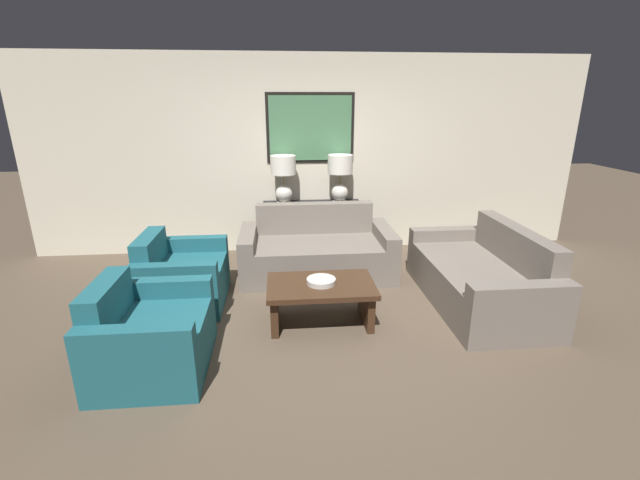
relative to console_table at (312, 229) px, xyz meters
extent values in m
plane|color=brown|center=(0.00, -2.08, -0.36)|extent=(20.00, 20.00, 0.00)
cube|color=beige|center=(0.00, 0.28, 0.96)|extent=(7.62, 0.10, 2.65)
cube|color=black|center=(0.00, 0.22, 1.34)|extent=(1.18, 0.01, 0.92)
cube|color=#4C7F56|center=(0.00, 0.21, 1.34)|extent=(1.10, 0.02, 0.84)
cube|color=black|center=(0.00, 0.00, 0.00)|extent=(1.33, 0.39, 0.73)
cylinder|color=silver|center=(-0.38, 0.00, 0.38)|extent=(0.19, 0.19, 0.02)
sphere|color=silver|center=(-0.38, 0.00, 0.50)|extent=(0.22, 0.22, 0.22)
cylinder|color=#8C7A51|center=(-0.38, 0.00, 0.69)|extent=(0.02, 0.02, 0.15)
cylinder|color=white|center=(-0.38, 0.00, 0.89)|extent=(0.33, 0.33, 0.24)
cylinder|color=silver|center=(0.38, 0.00, 0.38)|extent=(0.19, 0.19, 0.02)
sphere|color=silver|center=(0.38, 0.00, 0.50)|extent=(0.22, 0.22, 0.22)
cylinder|color=#8C7A51|center=(0.38, 0.00, 0.69)|extent=(0.02, 0.02, 0.15)
cylinder|color=white|center=(0.38, 0.00, 0.89)|extent=(0.33, 0.33, 0.24)
cube|color=slate|center=(0.00, -0.86, -0.15)|extent=(1.48, 0.77, 0.43)
cube|color=slate|center=(0.00, -0.39, 0.04)|extent=(1.48, 0.18, 0.82)
cube|color=slate|center=(-0.83, -0.77, -0.07)|extent=(0.18, 0.95, 0.58)
cube|color=slate|center=(0.83, -0.77, -0.07)|extent=(0.18, 0.95, 0.58)
cube|color=slate|center=(1.52, -1.68, -0.15)|extent=(0.77, 1.48, 0.43)
cube|color=slate|center=(2.00, -1.68, 0.04)|extent=(0.18, 1.48, 0.82)
cube|color=slate|center=(1.61, -0.85, -0.07)|extent=(0.95, 0.18, 0.58)
cube|color=slate|center=(1.61, -2.51, -0.07)|extent=(0.95, 0.18, 0.58)
cube|color=#3D2616|center=(-0.07, -1.98, 0.03)|extent=(1.01, 0.64, 0.05)
cube|color=#3D2616|center=(-0.51, -1.98, -0.18)|extent=(0.07, 0.51, 0.37)
cube|color=#3D2616|center=(0.37, -1.98, -0.18)|extent=(0.07, 0.51, 0.37)
cylinder|color=beige|center=(-0.07, -1.98, 0.08)|extent=(0.28, 0.28, 0.05)
cube|color=#1E5B66|center=(-1.37, -1.39, -0.15)|extent=(0.64, 0.69, 0.43)
cube|color=#1E5B66|center=(-1.78, -1.39, 0.01)|extent=(0.18, 0.69, 0.76)
cube|color=#1E5B66|center=(-1.46, -1.80, -0.07)|extent=(0.82, 0.14, 0.59)
cube|color=#1E5B66|center=(-1.46, -0.97, -0.07)|extent=(0.82, 0.14, 0.59)
cube|color=#1E5B66|center=(-1.37, -2.57, -0.15)|extent=(0.64, 0.69, 0.43)
cube|color=#1E5B66|center=(-1.78, -2.57, 0.01)|extent=(0.18, 0.69, 0.76)
cube|color=#1E5B66|center=(-1.46, -2.99, -0.07)|extent=(0.82, 0.14, 0.59)
cube|color=#1E5B66|center=(-1.46, -2.15, -0.07)|extent=(0.82, 0.14, 0.59)
camera|label=1|loc=(-0.42, -5.66, 1.71)|focal=24.00mm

